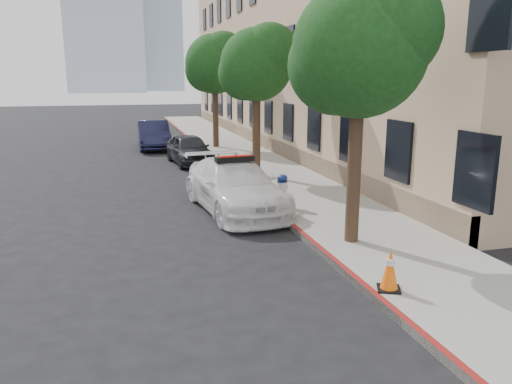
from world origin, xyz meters
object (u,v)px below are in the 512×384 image
object	(u,v)px
police_car	(235,186)
parked_car_mid	(190,149)
parked_car_far	(154,135)
fire_hydrant	(282,191)
traffic_cone	(390,270)

from	to	relation	value
police_car	parked_car_mid	bearing A→B (deg)	85.14
parked_car_far	fire_hydrant	size ratio (longest dim) A/B	4.85
parked_car_mid	police_car	bearing A→B (deg)	-95.02
police_car	parked_car_far	size ratio (longest dim) A/B	1.14
police_car	parked_car_mid	distance (m)	8.17
fire_hydrant	traffic_cone	size ratio (longest dim) A/B	1.24
fire_hydrant	traffic_cone	bearing A→B (deg)	-113.67
police_car	fire_hydrant	world-z (taller)	police_car
police_car	traffic_cone	distance (m)	6.45
police_car	traffic_cone	size ratio (longest dim) A/B	6.88
parked_car_mid	parked_car_far	distance (m)	5.46
police_car	parked_car_far	distance (m)	13.56
parked_car_mid	traffic_cone	world-z (taller)	parked_car_mid
parked_car_far	fire_hydrant	xyz separation A→B (m)	(2.57, -13.96, -0.14)
parked_car_far	police_car	bearing A→B (deg)	-83.83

